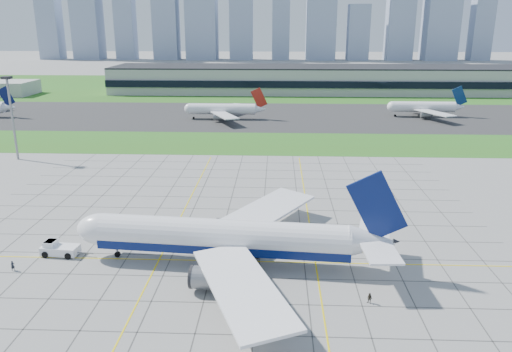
{
  "coord_description": "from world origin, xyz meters",
  "views": [
    {
      "loc": [
        10.87,
        -82.42,
        40.57
      ],
      "look_at": [
        6.18,
        27.27,
        7.0
      ],
      "focal_mm": 35.0,
      "sensor_mm": 36.0,
      "label": 1
    }
  ],
  "objects_px": {
    "crew_far": "(370,298)",
    "distant_jet_1": "(224,109)",
    "pushback_tug": "(59,249)",
    "distant_jet_2": "(425,107)",
    "light_mast": "(11,108)",
    "crew_near": "(13,266)",
    "airliner": "(225,238)"
  },
  "relations": [
    {
      "from": "crew_far",
      "to": "distant_jet_2",
      "type": "xyz_separation_m",
      "value": [
        52.62,
        161.32,
        3.63
      ]
    },
    {
      "from": "crew_far",
      "to": "crew_near",
      "type": "bearing_deg",
      "value": -154.25
    },
    {
      "from": "light_mast",
      "to": "airliner",
      "type": "distance_m",
      "value": 99.7
    },
    {
      "from": "light_mast",
      "to": "crew_near",
      "type": "distance_m",
      "value": 82.05
    },
    {
      "from": "pushback_tug",
      "to": "distant_jet_2",
      "type": "relative_size",
      "value": 0.23
    },
    {
      "from": "distant_jet_2",
      "to": "airliner",
      "type": "bearing_deg",
      "value": -116.93
    },
    {
      "from": "airliner",
      "to": "crew_far",
      "type": "height_order",
      "value": "airliner"
    },
    {
      "from": "light_mast",
      "to": "crew_far",
      "type": "xyz_separation_m",
      "value": [
        95.2,
        -80.17,
        -15.33
      ]
    },
    {
      "from": "light_mast",
      "to": "airliner",
      "type": "height_order",
      "value": "light_mast"
    },
    {
      "from": "crew_far",
      "to": "distant_jet_1",
      "type": "relative_size",
      "value": 0.04
    },
    {
      "from": "light_mast",
      "to": "airliner",
      "type": "bearing_deg",
      "value": -43.29
    },
    {
      "from": "light_mast",
      "to": "distant_jet_1",
      "type": "xyz_separation_m",
      "value": [
        57.2,
        71.22,
        -11.7
      ]
    },
    {
      "from": "crew_near",
      "to": "crew_far",
      "type": "xyz_separation_m",
      "value": [
        59.28,
        -8.0,
        -0.04
      ]
    },
    {
      "from": "airliner",
      "to": "pushback_tug",
      "type": "distance_m",
      "value": 31.2
    },
    {
      "from": "crew_far",
      "to": "distant_jet_1",
      "type": "xyz_separation_m",
      "value": [
        -38.0,
        151.39,
        3.63
      ]
    },
    {
      "from": "light_mast",
      "to": "distant_jet_2",
      "type": "xyz_separation_m",
      "value": [
        147.82,
        81.15,
        -11.7
      ]
    },
    {
      "from": "pushback_tug",
      "to": "distant_jet_1",
      "type": "xyz_separation_m",
      "value": [
        16.0,
        137.01,
        3.29
      ]
    },
    {
      "from": "airliner",
      "to": "distant_jet_1",
      "type": "height_order",
      "value": "airliner"
    },
    {
      "from": "pushback_tug",
      "to": "light_mast",
      "type": "bearing_deg",
      "value": 127.03
    },
    {
      "from": "crew_near",
      "to": "distant_jet_2",
      "type": "relative_size",
      "value": 0.04
    },
    {
      "from": "crew_far",
      "to": "distant_jet_1",
      "type": "distance_m",
      "value": 156.13
    },
    {
      "from": "airliner",
      "to": "distant_jet_1",
      "type": "xyz_separation_m",
      "value": [
        -14.9,
        139.15,
        -0.47
      ]
    },
    {
      "from": "airliner",
      "to": "pushback_tug",
      "type": "relative_size",
      "value": 5.95
    },
    {
      "from": "crew_far",
      "to": "light_mast",
      "type": "bearing_deg",
      "value": 173.33
    },
    {
      "from": "light_mast",
      "to": "pushback_tug",
      "type": "distance_m",
      "value": 79.06
    },
    {
      "from": "crew_far",
      "to": "distant_jet_1",
      "type": "bearing_deg",
      "value": 137.52
    },
    {
      "from": "pushback_tug",
      "to": "distant_jet_1",
      "type": "relative_size",
      "value": 0.23
    },
    {
      "from": "crew_near",
      "to": "distant_jet_2",
      "type": "bearing_deg",
      "value": 6.86
    },
    {
      "from": "distant_jet_1",
      "to": "distant_jet_2",
      "type": "distance_m",
      "value": 91.16
    },
    {
      "from": "airliner",
      "to": "distant_jet_1",
      "type": "distance_m",
      "value": 139.95
    },
    {
      "from": "light_mast",
      "to": "distant_jet_1",
      "type": "relative_size",
      "value": 0.6
    },
    {
      "from": "crew_near",
      "to": "distant_jet_2",
      "type": "xyz_separation_m",
      "value": [
        111.9,
        153.32,
        3.59
      ]
    }
  ]
}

